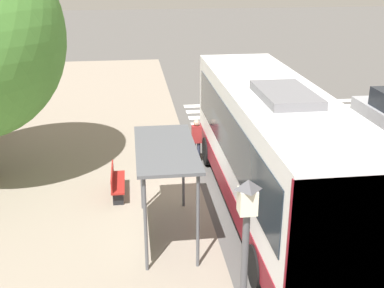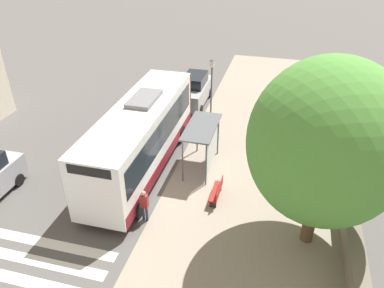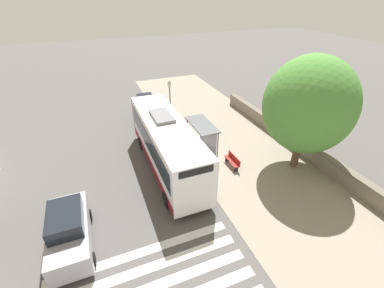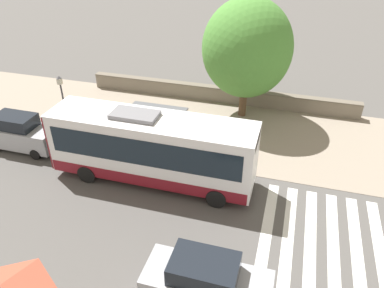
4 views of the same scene
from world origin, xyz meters
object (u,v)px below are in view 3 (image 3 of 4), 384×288
(parked_car_far_lane, at_px, (69,231))
(bus_shelter, at_px, (204,129))
(pedestrian, at_px, (211,184))
(shade_tree, at_px, (309,105))
(parked_car_behind_bus, at_px, (147,108))
(bench, at_px, (233,161))
(bus, at_px, (167,144))
(street_lamp_near, at_px, (170,100))

(parked_car_far_lane, bearing_deg, bus_shelter, -150.70)
(pedestrian, xyz_separation_m, parked_car_far_lane, (8.01, 0.64, 0.09))
(shade_tree, xyz_separation_m, parked_car_far_lane, (15.01, 1.25, -3.71))
(bus_shelter, xyz_separation_m, parked_car_behind_bus, (2.53, -7.84, -1.02))
(bench, relative_size, parked_car_behind_bus, 0.36)
(bus_shelter, distance_m, bench, 3.20)
(bench, relative_size, shade_tree, 0.21)
(bus, height_order, street_lamp_near, street_lamp_near)
(bus_shelter, bearing_deg, shade_tree, 142.67)
(shade_tree, distance_m, parked_car_far_lane, 15.52)
(street_lamp_near, relative_size, parked_car_far_lane, 0.93)
(pedestrian, relative_size, bench, 1.00)
(street_lamp_near, bearing_deg, parked_car_behind_bus, -52.84)
(bench, xyz_separation_m, parked_car_behind_bus, (3.75, -10.32, 0.57))
(bench, bearing_deg, street_lamp_near, -75.71)
(bus, height_order, parked_car_behind_bus, bus)
(street_lamp_near, height_order, shade_tree, shade_tree)
(shade_tree, bearing_deg, bench, -21.47)
(bus, distance_m, parked_car_behind_bus, 8.76)
(bus, relative_size, bench, 6.42)
(bus_shelter, bearing_deg, pedestrian, 71.48)
(pedestrian, distance_m, bench, 3.64)
(parked_car_behind_bus, xyz_separation_m, parked_car_far_lane, (7.07, 13.22, -0.01))
(bus_shelter, xyz_separation_m, pedestrian, (1.59, 4.74, -1.12))
(parked_car_behind_bus, bearing_deg, bench, 109.98)
(bus, relative_size, pedestrian, 6.44)
(bus, distance_m, parked_car_far_lane, 7.92)
(bus, xyz_separation_m, bench, (-4.40, 1.64, -1.52))
(bench, bearing_deg, bus, -20.38)
(street_lamp_near, distance_m, parked_car_behind_bus, 3.16)
(shade_tree, relative_size, parked_car_behind_bus, 1.74)
(bus_shelter, bearing_deg, parked_car_behind_bus, -72.14)
(bus, xyz_separation_m, shade_tree, (-8.60, 3.28, 2.76))
(parked_car_behind_bus, bearing_deg, pedestrian, 94.26)
(pedestrian, bearing_deg, bench, -141.25)
(bench, distance_m, parked_car_far_lane, 11.22)
(pedestrian, distance_m, parked_car_behind_bus, 12.62)
(street_lamp_near, relative_size, parked_car_behind_bus, 0.93)
(shade_tree, bearing_deg, pedestrian, 4.99)
(street_lamp_near, height_order, parked_car_behind_bus, street_lamp_near)
(bus_shelter, distance_m, pedestrian, 5.13)
(parked_car_far_lane, bearing_deg, street_lamp_near, -128.57)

